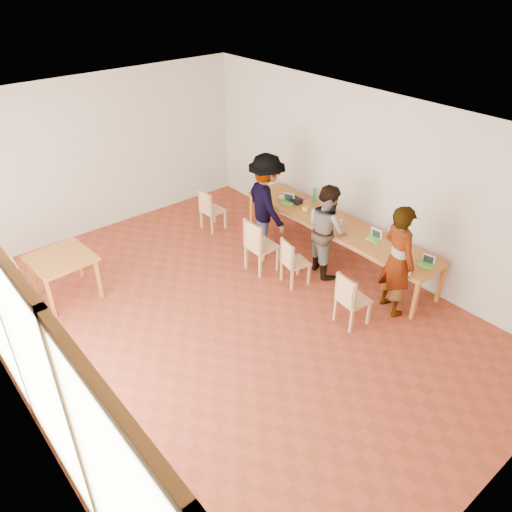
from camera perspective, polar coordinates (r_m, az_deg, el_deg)
The scene contains 25 objects.
ground at distance 7.78m, azimuth -3.07°, elevation -7.14°, with size 8.00×8.00×0.00m, color #9A3825.
wall_back at distance 10.16m, azimuth -17.37°, elevation 10.98°, with size 6.00×0.10×3.00m, color beige.
wall_front at distance 5.00m, azimuth 26.48°, elevation -15.41°, with size 6.00×0.10×3.00m, color beige.
wall_right at distance 8.85m, azimuth 12.46°, elevation 8.61°, with size 0.10×8.00×3.00m, color beige.
window_wall at distance 5.99m, azimuth -26.84°, elevation -6.76°, with size 0.10×8.00×3.00m, color white.
ceiling at distance 6.33m, azimuth -3.88°, elevation 14.56°, with size 6.00×8.00×0.04m, color white.
communal_table at distance 8.91m, azimuth 9.19°, elevation 3.42°, with size 0.80×4.00×0.75m.
side_table at distance 8.44m, azimuth -21.35°, elevation -0.58°, with size 0.90×0.90×0.75m.
chair_near at distance 7.47m, azimuth 10.64°, elevation -4.43°, with size 0.45×0.45×0.47m.
chair_mid at distance 8.26m, azimuth 4.05°, elevation -0.24°, with size 0.46×0.46×0.44m.
chair_far at distance 8.52m, azimuth 0.13°, elevation 1.69°, with size 0.47×0.47×0.53m.
chair_empty at distance 9.93m, azimuth -5.40°, elevation 5.66°, with size 0.42×0.42×0.45m.
chair_spare at distance 8.46m, azimuth -26.05°, elevation -2.74°, with size 0.44×0.44×0.47m.
person_near at distance 7.74m, azimuth 15.90°, elevation -0.50°, with size 0.66×0.43×1.81m, color gray.
person_mid at distance 8.53m, azimuth 8.10°, elevation 2.99°, with size 0.79×0.62×1.63m, color gray.
person_far at distance 9.12m, azimuth 1.20°, elevation 6.10°, with size 1.19×0.69×1.85m, color gray.
laptop_near at distance 8.04m, azimuth 18.98°, elevation -0.68°, with size 0.23×0.24×0.18m.
laptop_mid at distance 8.51m, azimuth 13.44°, elevation 2.20°, with size 0.20×0.23×0.18m.
laptop_far at distance 9.50m, azimuth 3.69°, elevation 6.37°, with size 0.27×0.29×0.19m.
yellow_mug at distance 9.21m, azimuth 5.65°, elevation 5.34°, with size 0.12×0.12×0.09m, color yellow.
green_bottle at distance 9.53m, azimuth 6.71°, elevation 6.87°, with size 0.07×0.07×0.28m, color #148330.
clear_glass at distance 8.84m, azimuth 9.66°, elevation 3.80°, with size 0.07×0.07×0.09m, color silver.
condiment_cup at distance 9.66m, azimuth 2.87°, elevation 6.69°, with size 0.08×0.08×0.06m, color white.
pink_phone at distance 9.72m, azimuth 5.49°, elevation 6.60°, with size 0.05×0.10×0.01m, color #CB2F64.
black_pouch at distance 9.54m, azimuth 4.50°, elevation 6.38°, with size 0.16×0.26×0.09m, color black.
Camera 1 is at (-3.54, -4.89, 4.92)m, focal length 35.00 mm.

